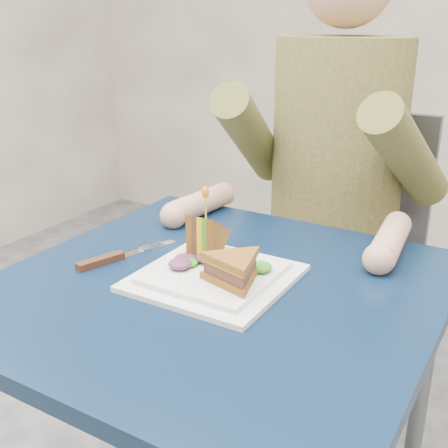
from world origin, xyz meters
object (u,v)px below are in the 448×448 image
Objects in this scene: table at (216,323)px; fork at (124,255)px; diner at (336,128)px; plate at (214,276)px; sandwich_flat at (234,269)px; knife at (110,259)px; chair at (341,251)px; sandwich_upright at (206,239)px.

fork reaches higher than table.
diner reaches higher than plate.
knife is at bearing -178.10° from sandwich_flat.
chair is 0.67m from sandwich_upright.
plate is 1.48× the size of fork.
sandwich_flat reaches higher than knife.
fork is at bearing -107.91° from chair.
knife is at bearing -107.74° from chair.
sandwich_flat is at bearing -86.22° from chair.
diner is at bearing 68.81° from fork.
knife reaches higher than table.
chair is 4.30× the size of knife.
chair is 3.58× the size of plate.
chair is at bearing 89.23° from plate.
plate reaches higher than table.
diner is 3.44× the size of knife.
chair is at bearing 90.00° from diner.
chair is at bearing 93.78° from sandwich_flat.
sandwich_flat is (0.05, -0.02, 0.12)m from table.
plate is at bearing -90.77° from chair.
table is 0.13m from sandwich_flat.
sandwich_upright reaches higher than knife.
table is 1.01× the size of diner.
sandwich_flat is 0.12m from sandwich_upright.
sandwich_upright is at bearing -96.13° from diner.
fork is at bearing -163.78° from sandwich_upright.
table is 4.93× the size of sandwich_flat.
fork is (-0.21, -0.00, -0.01)m from plate.
fork is (-0.16, -0.05, -0.05)m from sandwich_upright.
sandwich_upright reaches higher than fork.
plate is (-0.01, -0.67, 0.20)m from chair.
chair is 6.11× the size of sandwich_flat.
chair is at bearing 90.00° from table.
table is 0.09m from plate.
diner is (-0.00, -0.11, 0.37)m from chair.
diner is 4.24× the size of fork.
sandwich_upright is at bearing 135.50° from table.
plate is at bearing 8.92° from knife.
chair is at bearing 84.96° from sandwich_upright.
table is at bearing 6.24° from knife.
table is at bearing -90.00° from diner.
diner is 5.92× the size of sandwich_upright.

